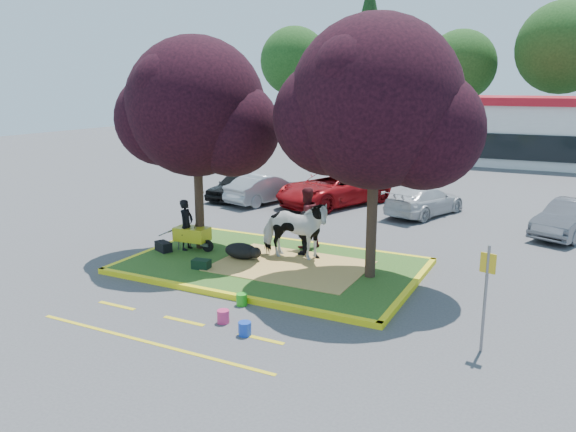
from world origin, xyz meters
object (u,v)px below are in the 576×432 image
at_px(bucket_green, 242,300).
at_px(car_silver, 265,188).
at_px(bucket_pink, 223,317).
at_px(sign_post, 486,288).
at_px(handler, 186,225).
at_px(calf, 241,251).
at_px(car_black, 237,186).
at_px(bucket_blue, 245,329).
at_px(wheelbarrow, 192,234).
at_px(cow, 294,230).

height_order(bucket_green, car_silver, car_silver).
bearing_deg(bucket_pink, sign_post, 12.29).
bearing_deg(handler, car_silver, 6.19).
height_order(calf, bucket_green, calf).
xyz_separation_m(bucket_pink, car_black, (-7.15, 12.07, 0.46)).
bearing_deg(bucket_blue, handler, 137.70).
height_order(sign_post, car_silver, sign_post).
relative_size(bucket_pink, car_silver, 0.08).
xyz_separation_m(sign_post, bucket_blue, (-4.60, -1.50, -1.19)).
xyz_separation_m(calf, bucket_blue, (2.65, -4.19, -0.24)).
height_order(bucket_blue, car_silver, car_silver).
distance_m(wheelbarrow, car_black, 8.78).
height_order(cow, sign_post, sign_post).
xyz_separation_m(sign_post, car_black, (-12.52, 10.90, -0.74)).
bearing_deg(bucket_blue, wheelbarrow, 136.24).
distance_m(calf, car_black, 9.76).
distance_m(cow, bucket_green, 3.58).
height_order(sign_post, bucket_blue, sign_post).
bearing_deg(car_black, car_silver, -1.90).
height_order(wheelbarrow, sign_post, sign_post).
relative_size(handler, car_black, 0.45).
bearing_deg(handler, bucket_pink, -140.40).
height_order(bucket_green, bucket_blue, bucket_blue).
bearing_deg(bucket_green, bucket_pink, -81.05).
relative_size(sign_post, car_black, 0.62).
height_order(calf, car_silver, car_silver).
bearing_deg(car_black, calf, -53.30).
bearing_deg(car_silver, wheelbarrow, 118.98).
bearing_deg(bucket_blue, sign_post, 18.06).
xyz_separation_m(cow, sign_post, (5.82, -3.35, 0.29)).
distance_m(bucket_blue, car_black, 14.72).
height_order(cow, car_black, cow).
relative_size(calf, car_silver, 0.28).
bearing_deg(car_black, bucket_green, -53.57).
bearing_deg(car_silver, bucket_pink, 131.12).
bearing_deg(handler, sign_post, -111.86).
bearing_deg(sign_post, bucket_blue, -148.60).
xyz_separation_m(bucket_blue, car_silver, (-6.31, 12.24, 0.50)).
height_order(sign_post, bucket_green, sign_post).
relative_size(handler, sign_post, 0.72).
height_order(cow, car_silver, cow).
relative_size(wheelbarrow, sign_post, 0.86).
relative_size(bucket_pink, bucket_blue, 1.00).
bearing_deg(car_black, wheelbarrow, -63.11).
bearing_deg(car_silver, car_black, 10.22).
height_order(handler, car_black, handler).
bearing_deg(handler, car_black, 16.31).
height_order(bucket_pink, bucket_blue, same).
height_order(bucket_pink, car_silver, car_silver).
bearing_deg(wheelbarrow, bucket_pink, -50.75).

